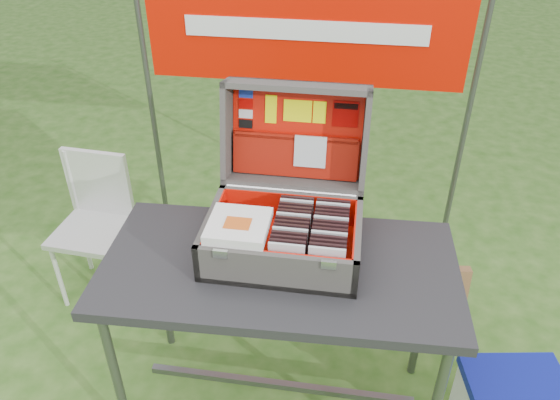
% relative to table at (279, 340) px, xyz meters
% --- Properties ---
extents(ground, '(80.00, 80.00, 0.00)m').
position_rel_table_xyz_m(ground, '(-0.06, 0.08, -0.40)').
color(ground, '#2A5917').
rests_on(ground, ground).
extents(table, '(1.31, 0.69, 0.81)m').
position_rel_table_xyz_m(table, '(0.00, 0.00, 0.00)').
color(table, '#262627').
rests_on(table, ground).
extents(table_top, '(1.31, 0.69, 0.04)m').
position_rel_table_xyz_m(table_top, '(0.00, 0.00, 0.38)').
color(table_top, '#262627').
rests_on(table_top, ground).
extents(table_leg_fl, '(0.04, 0.04, 0.77)m').
position_rel_table_xyz_m(table_leg_fl, '(-0.59, -0.26, -0.02)').
color(table_leg_fl, '#59595B').
rests_on(table_leg_fl, ground).
extents(table_leg_bl, '(0.04, 0.04, 0.77)m').
position_rel_table_xyz_m(table_leg_bl, '(-0.59, 0.26, -0.02)').
color(table_leg_bl, '#59595B').
rests_on(table_leg_bl, ground).
extents(table_leg_br, '(0.04, 0.04, 0.77)m').
position_rel_table_xyz_m(table_leg_br, '(0.59, 0.26, -0.02)').
color(table_leg_br, '#59595B').
rests_on(table_leg_br, ground).
extents(table_brace, '(1.14, 0.03, 0.03)m').
position_rel_table_xyz_m(table_brace, '(0.00, -0.00, -0.28)').
color(table_brace, '#59595B').
rests_on(table_brace, ground).
extents(suitcase, '(0.56, 0.56, 0.52)m').
position_rel_table_xyz_m(suitcase, '(0.00, 0.12, 0.66)').
color(suitcase, '#595652').
rests_on(suitcase, table).
extents(suitcase_base_bottom, '(0.56, 0.40, 0.02)m').
position_rel_table_xyz_m(suitcase_base_bottom, '(0.00, 0.06, 0.41)').
color(suitcase_base_bottom, '#595652').
rests_on(suitcase_base_bottom, table_top).
extents(suitcase_base_wall_front, '(0.56, 0.02, 0.15)m').
position_rel_table_xyz_m(suitcase_base_wall_front, '(0.00, -0.13, 0.48)').
color(suitcase_base_wall_front, '#595652').
rests_on(suitcase_base_wall_front, table_top).
extents(suitcase_base_wall_back, '(0.56, 0.02, 0.15)m').
position_rel_table_xyz_m(suitcase_base_wall_back, '(0.00, 0.24, 0.48)').
color(suitcase_base_wall_back, '#595652').
rests_on(suitcase_base_wall_back, table_top).
extents(suitcase_base_wall_left, '(0.02, 0.40, 0.15)m').
position_rel_table_xyz_m(suitcase_base_wall_left, '(-0.26, 0.06, 0.48)').
color(suitcase_base_wall_left, '#595652').
rests_on(suitcase_base_wall_left, table_top).
extents(suitcase_base_wall_right, '(0.02, 0.40, 0.15)m').
position_rel_table_xyz_m(suitcase_base_wall_right, '(0.27, 0.06, 0.48)').
color(suitcase_base_wall_right, '#595652').
rests_on(suitcase_base_wall_right, table_top).
extents(suitcase_liner_floor, '(0.51, 0.35, 0.01)m').
position_rel_table_xyz_m(suitcase_liner_floor, '(0.00, 0.06, 0.43)').
color(suitcase_liner_floor, red).
rests_on(suitcase_liner_floor, suitcase_base_bottom).
extents(suitcase_latch_left, '(0.05, 0.01, 0.03)m').
position_rel_table_xyz_m(suitcase_latch_left, '(-0.17, -0.14, 0.54)').
color(suitcase_latch_left, silver).
rests_on(suitcase_latch_left, suitcase_base_wall_front).
extents(suitcase_latch_right, '(0.05, 0.01, 0.03)m').
position_rel_table_xyz_m(suitcase_latch_right, '(0.18, -0.14, 0.54)').
color(suitcase_latch_right, silver).
rests_on(suitcase_latch_right, suitcase_base_wall_front).
extents(suitcase_hinge, '(0.50, 0.02, 0.02)m').
position_rel_table_xyz_m(suitcase_hinge, '(0.00, 0.26, 0.55)').
color(suitcase_hinge, silver).
rests_on(suitcase_hinge, suitcase_base_wall_back).
extents(suitcase_lid_back, '(0.56, 0.11, 0.39)m').
position_rel_table_xyz_m(suitcase_lid_back, '(0.00, 0.43, 0.72)').
color(suitcase_lid_back, '#595652').
rests_on(suitcase_lid_back, suitcase_base_wall_back).
extents(suitcase_lid_rim_far, '(0.56, 0.15, 0.05)m').
position_rel_table_xyz_m(suitcase_lid_rim_far, '(0.00, 0.41, 0.91)').
color(suitcase_lid_rim_far, '#595652').
rests_on(suitcase_lid_rim_far, suitcase_lid_back).
extents(suitcase_lid_rim_near, '(0.56, 0.15, 0.05)m').
position_rel_table_xyz_m(suitcase_lid_rim_near, '(0.00, 0.33, 0.55)').
color(suitcase_lid_rim_near, '#595652').
rests_on(suitcase_lid_rim_near, suitcase_lid_back).
extents(suitcase_lid_rim_left, '(0.02, 0.23, 0.42)m').
position_rel_table_xyz_m(suitcase_lid_rim_left, '(-0.26, 0.37, 0.73)').
color(suitcase_lid_rim_left, '#595652').
rests_on(suitcase_lid_rim_left, suitcase_lid_back).
extents(suitcase_lid_rim_right, '(0.02, 0.23, 0.42)m').
position_rel_table_xyz_m(suitcase_lid_rim_right, '(0.27, 0.37, 0.73)').
color(suitcase_lid_rim_right, '#595652').
rests_on(suitcase_lid_rim_right, suitcase_lid_back).
extents(suitcase_lid_liner, '(0.51, 0.08, 0.34)m').
position_rel_table_xyz_m(suitcase_lid_liner, '(0.00, 0.42, 0.72)').
color(suitcase_lid_liner, red).
rests_on(suitcase_lid_liner, suitcase_lid_back).
extents(suitcase_liner_wall_front, '(0.51, 0.01, 0.13)m').
position_rel_table_xyz_m(suitcase_liner_wall_front, '(0.00, -0.12, 0.49)').
color(suitcase_liner_wall_front, red).
rests_on(suitcase_liner_wall_front, suitcase_base_bottom).
extents(suitcase_liner_wall_back, '(0.51, 0.01, 0.13)m').
position_rel_table_xyz_m(suitcase_liner_wall_back, '(0.00, 0.23, 0.49)').
color(suitcase_liner_wall_back, red).
rests_on(suitcase_liner_wall_back, suitcase_base_bottom).
extents(suitcase_liner_wall_left, '(0.01, 0.35, 0.13)m').
position_rel_table_xyz_m(suitcase_liner_wall_left, '(-0.25, 0.06, 0.49)').
color(suitcase_liner_wall_left, red).
rests_on(suitcase_liner_wall_left, suitcase_base_bottom).
extents(suitcase_liner_wall_right, '(0.01, 0.35, 0.13)m').
position_rel_table_xyz_m(suitcase_liner_wall_right, '(0.26, 0.06, 0.49)').
color(suitcase_liner_wall_right, red).
rests_on(suitcase_liner_wall_right, suitcase_base_bottom).
extents(suitcase_lid_pocket, '(0.49, 0.07, 0.16)m').
position_rel_table_xyz_m(suitcase_lid_pocket, '(0.00, 0.38, 0.63)').
color(suitcase_lid_pocket, maroon).
rests_on(suitcase_lid_pocket, suitcase_lid_liner).
extents(suitcase_pocket_edge, '(0.48, 0.02, 0.02)m').
position_rel_table_xyz_m(suitcase_pocket_edge, '(0.00, 0.39, 0.71)').
color(suitcase_pocket_edge, maroon).
rests_on(suitcase_pocket_edge, suitcase_lid_pocket).
extents(suitcase_pocket_cd, '(0.12, 0.04, 0.12)m').
position_rel_table_xyz_m(suitcase_pocket_cd, '(0.06, 0.37, 0.67)').
color(suitcase_pocket_cd, silver).
rests_on(suitcase_pocket_cd, suitcase_lid_pocket).
extents(lid_sticker_cc_a, '(0.05, 0.01, 0.03)m').
position_rel_table_xyz_m(lid_sticker_cc_a, '(-0.20, 0.45, 0.86)').
color(lid_sticker_cc_a, '#1933B2').
rests_on(lid_sticker_cc_a, suitcase_lid_liner).
extents(lid_sticker_cc_b, '(0.05, 0.01, 0.03)m').
position_rel_table_xyz_m(lid_sticker_cc_b, '(-0.20, 0.44, 0.82)').
color(lid_sticker_cc_b, '#B60200').
rests_on(lid_sticker_cc_b, suitcase_lid_liner).
extents(lid_sticker_cc_c, '(0.05, 0.01, 0.03)m').
position_rel_table_xyz_m(lid_sticker_cc_c, '(-0.20, 0.43, 0.78)').
color(lid_sticker_cc_c, white).
rests_on(lid_sticker_cc_c, suitcase_lid_liner).
extents(lid_sticker_cc_d, '(0.05, 0.01, 0.03)m').
position_rel_table_xyz_m(lid_sticker_cc_d, '(-0.20, 0.42, 0.74)').
color(lid_sticker_cc_d, black).
rests_on(lid_sticker_cc_d, suitcase_lid_liner).
extents(lid_card_neon_tall, '(0.04, 0.03, 0.11)m').
position_rel_table_xyz_m(lid_card_neon_tall, '(-0.10, 0.43, 0.81)').
color(lid_card_neon_tall, '#F6F608').
rests_on(lid_card_neon_tall, suitcase_lid_liner).
extents(lid_card_neon_main, '(0.11, 0.02, 0.08)m').
position_rel_table_xyz_m(lid_card_neon_main, '(0.00, 0.43, 0.81)').
color(lid_card_neon_main, '#F6F608').
rests_on(lid_card_neon_main, suitcase_lid_liner).
extents(lid_card_neon_small, '(0.05, 0.02, 0.08)m').
position_rel_table_xyz_m(lid_card_neon_small, '(0.09, 0.43, 0.81)').
color(lid_card_neon_small, '#F6F608').
rests_on(lid_card_neon_small, suitcase_lid_liner).
extents(lid_sticker_band, '(0.10, 0.02, 0.10)m').
position_rel_table_xyz_m(lid_sticker_band, '(0.19, 0.43, 0.81)').
color(lid_sticker_band, '#B60200').
rests_on(lid_sticker_band, suitcase_lid_liner).
extents(lid_sticker_band_bar, '(0.09, 0.01, 0.02)m').
position_rel_table_xyz_m(lid_sticker_band_bar, '(0.19, 0.44, 0.84)').
color(lid_sticker_band_bar, black).
rests_on(lid_sticker_band_bar, suitcase_lid_liner).
extents(cd_left_0, '(0.12, 0.01, 0.14)m').
position_rel_table_xyz_m(cd_left_0, '(0.04, -0.10, 0.50)').
color(cd_left_0, silver).
rests_on(cd_left_0, suitcase_liner_floor).
extents(cd_left_1, '(0.12, 0.01, 0.14)m').
position_rel_table_xyz_m(cd_left_1, '(0.04, -0.07, 0.50)').
color(cd_left_1, black).
rests_on(cd_left_1, suitcase_liner_floor).
extents(cd_left_2, '(0.12, 0.01, 0.14)m').
position_rel_table_xyz_m(cd_left_2, '(0.04, -0.05, 0.50)').
color(cd_left_2, black).
rests_on(cd_left_2, suitcase_liner_floor).
extents(cd_left_3, '(0.12, 0.01, 0.14)m').
position_rel_table_xyz_m(cd_left_3, '(0.04, -0.03, 0.50)').
color(cd_left_3, black).
rests_on(cd_left_3, suitcase_liner_floor).
extents(cd_left_4, '(0.12, 0.01, 0.14)m').
position_rel_table_xyz_m(cd_left_4, '(0.04, -0.01, 0.50)').
color(cd_left_4, silver).
rests_on(cd_left_4, suitcase_liner_floor).
extents(cd_left_5, '(0.12, 0.01, 0.14)m').
position_rel_table_xyz_m(cd_left_5, '(0.04, 0.01, 0.50)').
color(cd_left_5, black).
rests_on(cd_left_5, suitcase_liner_floor).
extents(cd_left_6, '(0.12, 0.01, 0.14)m').
position_rel_table_xyz_m(cd_left_6, '(0.04, 0.04, 0.50)').
color(cd_left_6, black).
rests_on(cd_left_6, suitcase_liner_floor).
extents(cd_left_7, '(0.12, 0.01, 0.14)m').
position_rel_table_xyz_m(cd_left_7, '(0.04, 0.06, 0.50)').
color(cd_left_7, black).
rests_on(cd_left_7, suitcase_liner_floor).
extents(cd_left_8, '(0.12, 0.01, 0.14)m').
position_rel_table_xyz_m(cd_left_8, '(0.04, 0.08, 0.50)').
color(cd_left_8, silver).
rests_on(cd_left_8, suitcase_liner_floor).
extents(cd_left_9, '(0.12, 0.01, 0.14)m').
position_rel_table_xyz_m(cd_left_9, '(0.04, 0.10, 0.50)').
color(cd_left_9, black).
rests_on(cd_left_9, suitcase_liner_floor).
extents(cd_left_10, '(0.12, 0.01, 0.14)m').
position_rel_table_xyz_m(cd_left_10, '(0.04, 0.12, 0.50)').
color(cd_left_10, black).
rests_on(cd_left_10, suitcase_liner_floor).
extents(cd_left_11, '(0.12, 0.01, 0.14)m').
position_rel_table_xyz_m(cd_left_11, '(0.04, 0.15, 0.50)').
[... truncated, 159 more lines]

